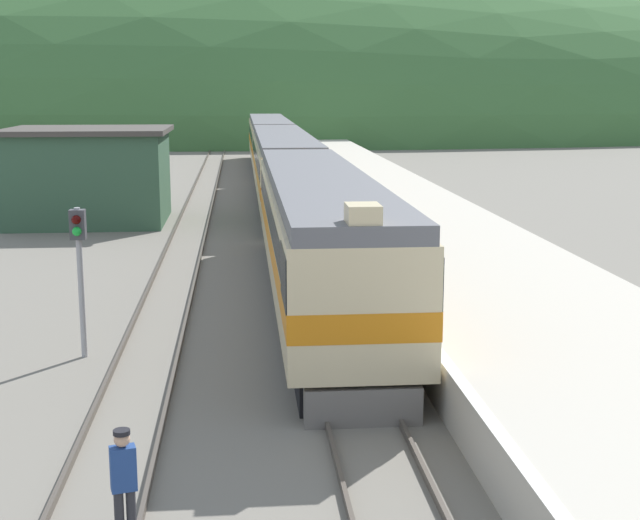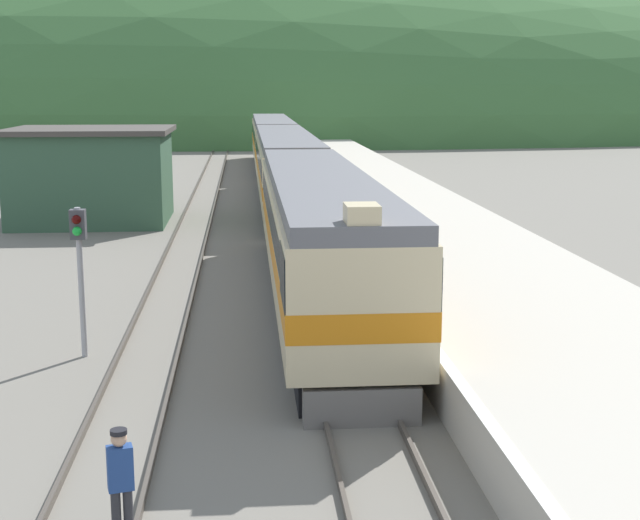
# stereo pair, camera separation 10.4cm
# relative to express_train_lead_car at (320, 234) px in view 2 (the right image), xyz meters

# --- Properties ---
(track_main) EXTENTS (1.52, 180.00, 0.16)m
(track_main) POSITION_rel_express_train_lead_car_xyz_m (0.00, 43.60, -2.07)
(track_main) COLOR #4C443D
(track_main) RESTS_ON ground
(track_siding) EXTENTS (1.52, 180.00, 0.16)m
(track_siding) POSITION_rel_express_train_lead_car_xyz_m (-4.60, 43.60, -2.07)
(track_siding) COLOR #4C443D
(track_siding) RESTS_ON ground
(platform) EXTENTS (6.84, 140.00, 1.12)m
(platform) POSITION_rel_express_train_lead_car_xyz_m (5.01, 23.60, -1.60)
(platform) COLOR #BCB5A5
(platform) RESTS_ON ground
(distant_hills) EXTENTS (203.37, 91.52, 51.64)m
(distant_hills) POSITION_rel_express_train_lead_car_xyz_m (0.00, 109.18, -2.15)
(distant_hills) COLOR #3D6B38
(distant_hills) RESTS_ON ground
(station_shed) EXTENTS (7.61, 6.78, 4.51)m
(station_shed) POSITION_rel_express_train_lead_car_xyz_m (-9.49, 17.41, 0.12)
(station_shed) COLOR #385B42
(station_shed) RESTS_ON ground
(express_train_lead_car) EXTENTS (2.99, 20.20, 4.30)m
(express_train_lead_car) POSITION_rel_express_train_lead_car_xyz_m (0.00, 0.00, 0.00)
(express_train_lead_car) COLOR black
(express_train_lead_car) RESTS_ON ground
(carriage_second) EXTENTS (2.98, 22.06, 3.94)m
(carriage_second) POSITION_rel_express_train_lead_car_xyz_m (0.00, 22.24, -0.01)
(carriage_second) COLOR black
(carriage_second) RESTS_ON ground
(carriage_third) EXTENTS (2.98, 22.06, 3.94)m
(carriage_third) POSITION_rel_express_train_lead_car_xyz_m (0.00, 45.19, -0.01)
(carriage_third) COLOR black
(carriage_third) RESTS_ON ground
(signal_post_siding) EXTENTS (0.36, 0.42, 3.67)m
(signal_post_siding) POSITION_rel_express_train_lead_car_xyz_m (-6.16, -4.71, 0.48)
(signal_post_siding) COLOR #9E9EA3
(signal_post_siding) RESTS_ON ground
(track_worker) EXTENTS (0.40, 0.30, 1.75)m
(track_worker) POSITION_rel_express_train_lead_car_xyz_m (-4.02, -13.94, -1.15)
(track_worker) COLOR #2D2D33
(track_worker) RESTS_ON ground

